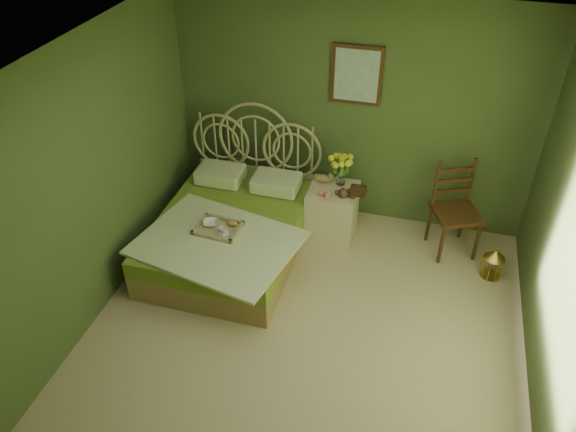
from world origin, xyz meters
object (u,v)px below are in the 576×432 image
(nightstand, at_px, (333,205))
(birdcage, at_px, (493,264))
(chair, at_px, (458,203))
(bed, at_px, (231,229))

(nightstand, distance_m, birdcage, 1.82)
(nightstand, height_order, chair, chair)
(chair, height_order, birdcage, chair)
(nightstand, height_order, birdcage, nightstand)
(bed, xyz_separation_m, nightstand, (1.00, 0.64, 0.06))
(nightstand, relative_size, birdcage, 3.03)
(chair, distance_m, birdcage, 0.74)
(chair, relative_size, birdcage, 3.11)
(nightstand, bearing_deg, birdcage, -9.98)
(nightstand, xyz_separation_m, chair, (1.34, 0.11, 0.22))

